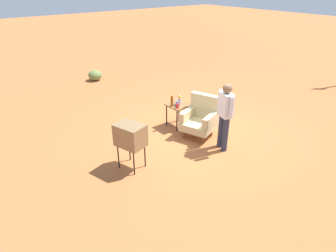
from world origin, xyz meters
name	(u,v)px	position (x,y,z in m)	size (l,w,h in m)	color
ground_plane	(197,134)	(0.00, 0.00, 0.00)	(60.00, 60.00, 0.00)	#AD6033
armchair	(201,117)	(0.05, 0.05, 0.50)	(0.98, 0.99, 1.06)	brown
side_table	(178,108)	(-0.69, -0.08, 0.55)	(0.56, 0.56, 0.65)	black
tv_on_stand	(130,135)	(0.21, -2.13, 0.78)	(0.70, 0.60, 1.03)	black
person_standing	(225,113)	(0.88, -0.01, 0.94)	(0.55, 0.32, 1.64)	#2D3347
soda_can_red	(178,106)	(-0.52, -0.25, 0.71)	(0.07, 0.07, 0.12)	red
soda_can_blue	(177,104)	(-0.62, -0.19, 0.71)	(0.07, 0.07, 0.12)	blue
bottle_tall_amber	(172,101)	(-0.71, -0.30, 0.80)	(0.07, 0.07, 0.30)	brown
flower_vase	(180,99)	(-0.67, -0.05, 0.80)	(0.15, 0.10, 0.27)	silver
shrub_near	(95,75)	(-5.87, -0.11, 0.21)	(0.53, 0.53, 0.41)	olive
shrub_far	(225,97)	(-1.18, 2.37, 0.11)	(0.27, 0.27, 0.21)	#516B38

